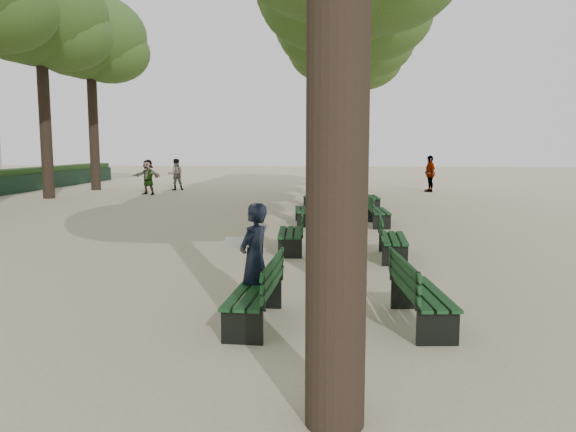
{
  "coord_description": "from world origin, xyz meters",
  "views": [
    {
      "loc": [
        1.55,
        -6.67,
        2.42
      ],
      "look_at": [
        0.6,
        3.0,
        1.2
      ],
      "focal_mm": 35.0,
      "sensor_mm": 36.0,
      "label": 1
    }
  ],
  "objects": [
    {
      "name": "ground",
      "position": [
        0.0,
        0.0,
        0.0
      ],
      "size": [
        120.0,
        120.0,
        0.0
      ],
      "primitive_type": "plane",
      "color": "#BEAF8F",
      "rests_on": "ground"
    },
    {
      "name": "tree_central_4",
      "position": [
        1.5,
        18.0,
        7.65
      ],
      "size": [
        6.0,
        6.0,
        9.95
      ],
      "color": "#33261C",
      "rests_on": "ground"
    },
    {
      "name": "tree_central_5",
      "position": [
        1.5,
        23.0,
        7.65
      ],
      "size": [
        6.0,
        6.0,
        9.95
      ],
      "color": "#33261C",
      "rests_on": "ground"
    },
    {
      "name": "tree_far_4",
      "position": [
        -12.0,
        18.0,
        8.14
      ],
      "size": [
        6.0,
        6.0,
        10.45
      ],
      "color": "#33261C",
      "rests_on": "ground"
    },
    {
      "name": "tree_far_5",
      "position": [
        -12.0,
        23.0,
        8.14
      ],
      "size": [
        6.0,
        6.0,
        10.45
      ],
      "color": "#33261C",
      "rests_on": "ground"
    },
    {
      "name": "bench_left_0",
      "position": [
        0.37,
        0.65,
        0.27
      ],
      "size": [
        0.63,
        1.82,
        0.92
      ],
      "color": "black",
      "rests_on": "ground"
    },
    {
      "name": "bench_left_1",
      "position": [
        0.37,
        5.97,
        0.27
      ],
      "size": [
        0.7,
        1.84,
        0.92
      ],
      "color": "black",
      "rests_on": "ground"
    },
    {
      "name": "bench_left_2",
      "position": [
        0.37,
        10.6,
        0.27
      ],
      "size": [
        0.77,
        1.85,
        0.92
      ],
      "color": "black",
      "rests_on": "ground"
    },
    {
      "name": "bench_left_3",
      "position": [
        0.37,
        15.8,
        0.27
      ],
      "size": [
        0.75,
        1.85,
        0.92
      ],
      "color": "black",
      "rests_on": "ground"
    },
    {
      "name": "bench_right_0",
      "position": [
        2.63,
        0.83,
        0.27
      ],
      "size": [
        0.77,
        1.85,
        0.92
      ],
      "color": "black",
      "rests_on": "ground"
    },
    {
      "name": "bench_right_1",
      "position": [
        2.63,
        5.38,
        0.27
      ],
      "size": [
        0.61,
        1.81,
        0.92
      ],
      "color": "black",
      "rests_on": "ground"
    },
    {
      "name": "bench_right_2",
      "position": [
        2.63,
        10.43,
        0.27
      ],
      "size": [
        0.71,
        1.84,
        0.92
      ],
      "color": "black",
      "rests_on": "ground"
    },
    {
      "name": "bench_right_3",
      "position": [
        2.63,
        15.15,
        0.27
      ],
      "size": [
        0.7,
        1.84,
        0.92
      ],
      "color": "black",
      "rests_on": "ground"
    },
    {
      "name": "man_with_map",
      "position": [
        0.3,
        1.14,
        0.81
      ],
      "size": [
        0.72,
        0.72,
        1.61
      ],
      "color": "black",
      "rests_on": "ground"
    },
    {
      "name": "pedestrian_a",
      "position": [
        -7.55,
        23.25,
        0.86
      ],
      "size": [
        0.9,
        0.64,
        1.72
      ],
      "primitive_type": "imported",
      "rotation": [
        0.0,
        0.0,
        3.53
      ],
      "color": "#262628",
      "rests_on": "ground"
    },
    {
      "name": "pedestrian_c",
      "position": [
        6.09,
        23.41,
        0.96
      ],
      "size": [
        0.66,
        1.18,
        1.92
      ],
      "primitive_type": "imported",
      "rotation": [
        0.0,
        0.0,
        4.97
      ],
      "color": "#262628",
      "rests_on": "ground"
    },
    {
      "name": "pedestrian_e",
      "position": [
        -8.1,
        20.39,
        0.87
      ],
      "size": [
        1.65,
        0.77,
        1.74
      ],
      "primitive_type": "imported",
      "rotation": [
        0.0,
        0.0,
        6.01
      ],
      "color": "#262628",
      "rests_on": "ground"
    }
  ]
}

